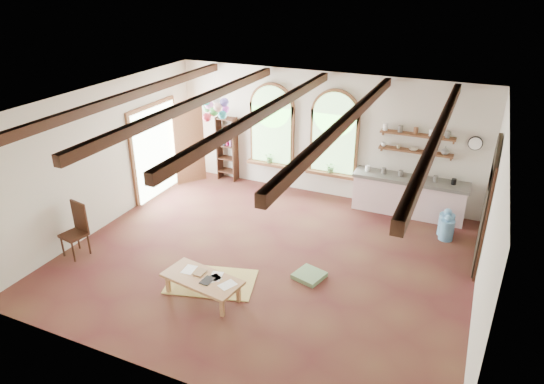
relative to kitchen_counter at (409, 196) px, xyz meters
The scene contains 27 objects.
floor 3.97m from the kitchen_counter, 125.71° to the right, with size 8.00×8.00×0.00m, color brown.
ceiling_beams 4.73m from the kitchen_counter, 125.71° to the right, with size 6.20×6.80×0.18m, color #371D11, non-canonical shape.
window_left 3.88m from the kitchen_counter, behind, with size 1.30×0.28×2.20m.
window_right 2.32m from the kitchen_counter, behind, with size 1.30×0.28×2.20m.
left_doorway 6.44m from the kitchen_counter, 167.37° to the right, with size 0.10×1.90×2.50m, color brown.
right_doorway 2.45m from the kitchen_counter, 45.86° to the right, with size 0.10×1.30×2.40m, color black.
kitchen_counter is the anchor object (origin of this frame).
wall_shelf_lower 1.09m from the kitchen_counter, 90.00° to the left, with size 1.70×0.24×0.04m, color brown.
wall_shelf_upper 1.49m from the kitchen_counter, 90.00° to the left, with size 1.70×0.24×0.04m, color brown.
wall_clock 1.91m from the kitchen_counter, 11.31° to the left, with size 0.32×0.32×0.04m, color black.
bookshelf 5.02m from the kitchen_counter, behind, with size 0.53×0.32×1.80m.
coffee_table 5.61m from the kitchen_counter, 120.02° to the right, with size 1.54×0.88×0.42m.
side_chair 7.56m from the kitchen_counter, 141.84° to the right, with size 0.53×0.53×1.14m.
floor_mat 5.29m from the kitchen_counter, 123.42° to the right, with size 1.64×1.01×0.02m, color tan.
floor_cushion 3.74m from the kitchen_counter, 109.59° to the right, with size 0.52×0.52×0.09m, color #65865C.
water_jug_a 1.20m from the kitchen_counter, 36.07° to the right, with size 0.34×0.34×0.65m.
water_jug_b 1.36m from the kitchen_counter, 41.99° to the right, with size 0.31×0.31×0.60m.
balloon_cluster 5.14m from the kitchen_counter, 169.16° to the right, with size 0.81×0.81×1.14m.
table_book 5.61m from the kitchen_counter, 122.39° to the right, with size 0.18×0.26×0.02m, color olive.
tablet 5.58m from the kitchen_counter, 118.56° to the right, with size 0.18×0.27×0.01m, color black.
potted_plant_left 3.72m from the kitchen_counter, behind, with size 0.27×0.23×0.30m, color #598C4C.
potted_plant_right 2.04m from the kitchen_counter, behind, with size 0.27×0.23×0.30m, color #598C4C.
shelf_cup_a 1.38m from the kitchen_counter, 166.50° to the left, with size 0.12×0.10×0.10m, color white.
shelf_cup_b 1.22m from the kitchen_counter, 155.77° to the left, with size 0.10×0.10×0.09m, color beige.
shelf_bowl_a 1.14m from the kitchen_counter, 105.52° to the left, with size 0.22×0.22×0.05m, color beige.
shelf_bowl_b 1.18m from the kitchen_counter, 30.96° to the left, with size 0.20×0.20×0.06m, color #8C664C.
shelf_vase 1.37m from the kitchen_counter, 15.48° to the left, with size 0.18×0.18×0.19m, color slate.
Camera 1 is at (3.57, -7.73, 5.44)m, focal length 32.00 mm.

